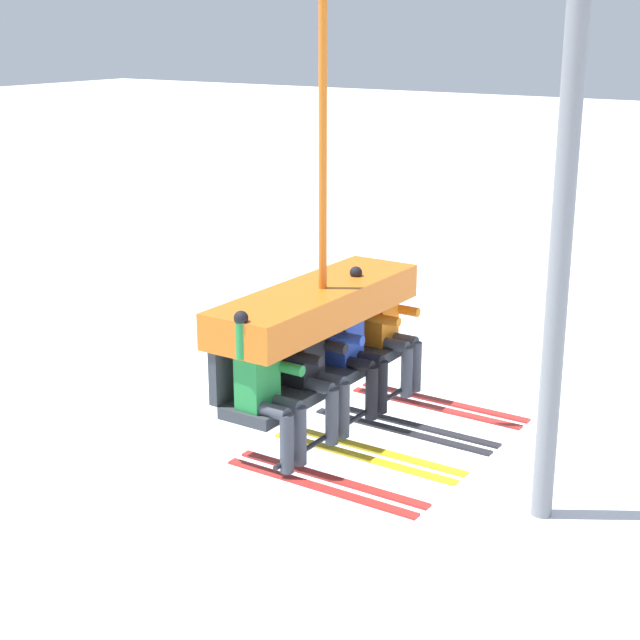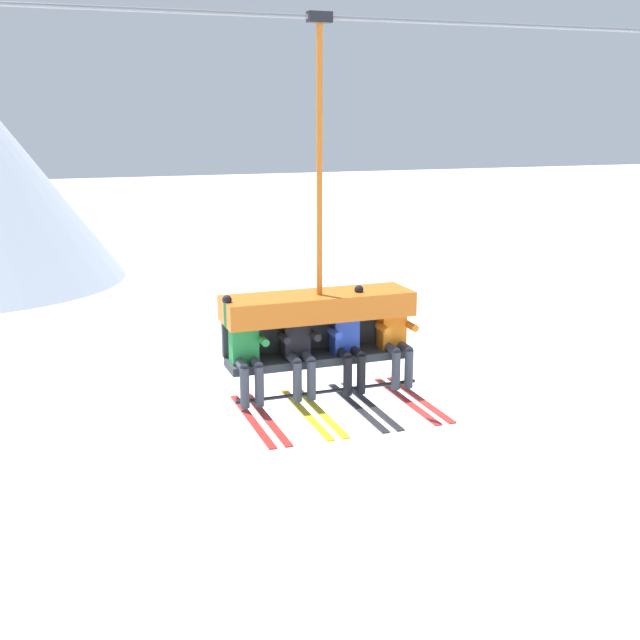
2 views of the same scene
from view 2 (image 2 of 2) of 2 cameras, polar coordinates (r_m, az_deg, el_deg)
The scene contains 6 objects.
lift_cable at distance 9.77m, azimuth 3.95°, elevation 20.54°, with size 16.87×0.05×0.05m.
chairlift_chair at distance 9.82m, azimuth -0.18°, elevation 0.49°, with size 2.35×0.74×4.38m.
skier_green at distance 9.43m, azimuth -5.27°, elevation -2.16°, with size 0.48×1.70×1.34m.
skier_black at distance 9.61m, azimuth -1.54°, elevation -1.92°, with size 0.46×1.70×1.23m.
skier_blue at distance 9.82m, azimuth 2.02°, elevation -1.44°, with size 0.48×1.70×1.34m.
skier_orange at distance 10.07m, azimuth 5.41°, elevation -1.22°, with size 0.46×1.70×1.23m.
Camera 2 is at (-3.33, -9.70, 8.13)m, focal length 45.00 mm.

